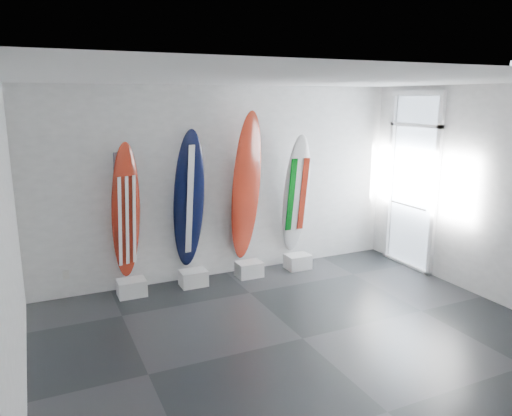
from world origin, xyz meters
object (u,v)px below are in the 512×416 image
surfboard_italy (296,195)px  surfboard_usa (126,212)px  surfboard_navy (189,201)px  surfboard_swiss (246,188)px

surfboard_italy → surfboard_usa: bearing=-178.3°
surfboard_navy → surfboard_swiss: bearing=-5.3°
surfboard_navy → surfboard_usa: bearing=174.7°
surfboard_usa → surfboard_italy: (2.77, 0.00, 0.01)m
surfboard_navy → surfboard_italy: surfboard_navy is taller
surfboard_swiss → surfboard_navy: bearing=166.6°
surfboard_usa → surfboard_navy: size_ratio=0.92×
surfboard_navy → surfboard_swiss: size_ratio=0.90×
surfboard_usa → surfboard_navy: (0.93, 0.00, 0.08)m
surfboard_usa → surfboard_swiss: bearing=-19.6°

